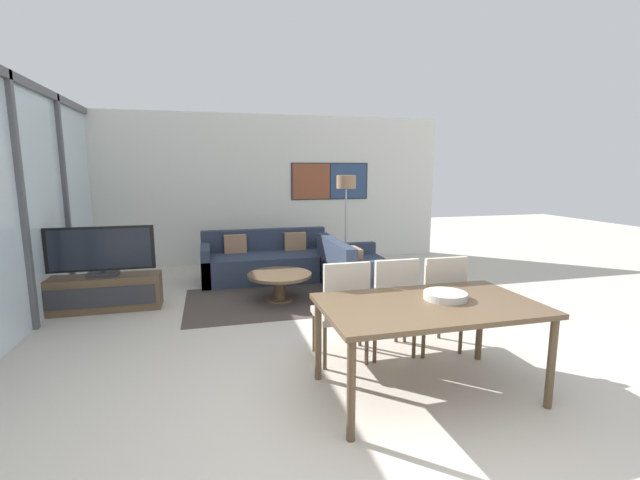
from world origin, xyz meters
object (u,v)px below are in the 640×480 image
tv_console (105,293)px  fruit_bowl (445,295)px  sofa_main (267,262)px  sofa_side (356,274)px  dining_chair_right (438,299)px  television (101,251)px  coffee_table (280,280)px  floor_lamp (346,191)px  dining_chair_left (343,307)px  dining_table (429,311)px  dining_chair_centre (391,302)px

tv_console → fruit_bowl: fruit_bowl is taller
sofa_main → sofa_side: 1.62m
fruit_bowl → dining_chair_right: bearing=63.9°
television → coffee_table: 2.29m
fruit_bowl → floor_lamp: bearing=83.8°
sofa_main → dining_chair_left: bearing=-85.6°
dining_table → dining_chair_left: dining_chair_left is taller
dining_chair_left → television: bearing=138.6°
sofa_side → dining_chair_centre: 2.24m
tv_console → sofa_side: size_ratio=0.90×
sofa_main → dining_chair_right: size_ratio=2.16×
dining_chair_right → fruit_bowl: size_ratio=2.81×
dining_table → fruit_bowl: size_ratio=4.90×
sofa_main → dining_chair_centre: dining_chair_centre is taller
dining_chair_left → dining_chair_right: 0.97m
sofa_main → floor_lamp: size_ratio=1.25×
dining_chair_right → floor_lamp: floor_lamp is taller
sofa_side → fruit_bowl: (-0.24, -2.84, 0.52)m
fruit_bowl → floor_lamp: (0.42, 3.89, 0.64)m
television → fruit_bowl: bearing=-42.0°
sofa_main → floor_lamp: 1.77m
coffee_table → dining_table: size_ratio=0.52×
tv_console → sofa_main: size_ratio=0.65×
sofa_side → coffee_table: sofa_side is taller
television → sofa_main: (2.24, 1.13, -0.50)m
tv_console → sofa_main: sofa_main is taller
television → dining_chair_centre: 3.70m
television → floor_lamp: size_ratio=0.75×
sofa_main → dining_chair_left: dining_chair_left is taller
dining_chair_centre → floor_lamp: size_ratio=0.58×
sofa_side → fruit_bowl: size_ratio=4.38×
dining_chair_right → fruit_bowl: dining_chair_right is taller
sofa_side → fruit_bowl: bearing=175.1°
sofa_side → dining_table: 2.96m
coffee_table → dining_chair_right: size_ratio=0.90×
sofa_side → coffee_table: 1.17m
dining_chair_left → dining_chair_centre: (0.49, 0.01, 0.00)m
tv_console → coffee_table: tv_console is taller
television → dining_chair_right: bearing=-32.5°
tv_console → dining_chair_centre: bearing=-36.2°
tv_console → dining_chair_left: (2.49, -2.19, 0.31)m
sofa_main → dining_chair_right: 3.56m
dining_chair_centre → dining_chair_right: bearing=-2.9°
floor_lamp → tv_console: bearing=-163.6°
tv_console → dining_table: size_ratio=0.81×
sofa_side → fruit_bowl: 2.90m
tv_console → coffee_table: (2.24, -0.15, 0.06)m
tv_console → dining_chair_left: bearing=-41.4°
television → sofa_main: bearing=26.8°
floor_lamp → dining_chair_right: bearing=-92.0°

